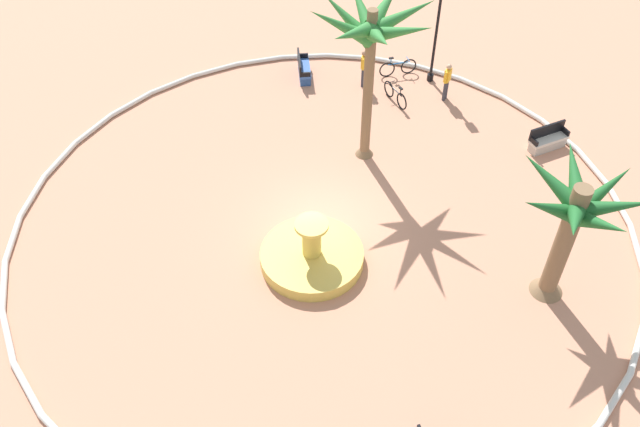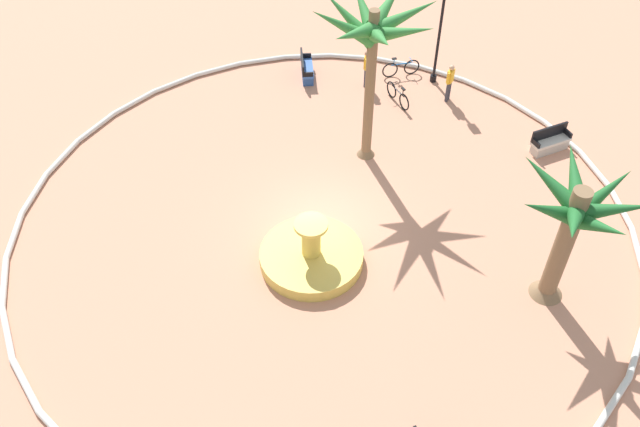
{
  "view_description": "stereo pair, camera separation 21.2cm",
  "coord_description": "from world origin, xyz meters",
  "px_view_note": "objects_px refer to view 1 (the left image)",
  "views": [
    {
      "loc": [
        2.98,
        16.08,
        16.87
      ],
      "look_at": [
        0.2,
        0.5,
        1.0
      ],
      "focal_mm": 38.01,
      "sensor_mm": 36.0,
      "label": 1
    },
    {
      "loc": [
        2.77,
        16.12,
        16.87
      ],
      "look_at": [
        0.2,
        0.5,
        1.0
      ],
      "focal_mm": 38.01,
      "sensor_mm": 36.0,
      "label": 2
    }
  ],
  "objects_px": {
    "palm_tree_by_curb": "(371,35)",
    "palm_tree_near_fountain": "(574,218)",
    "lamppost": "(437,26)",
    "person_cyclist_photo": "(447,80)",
    "bicycle_red_frame": "(395,95)",
    "bench_north": "(304,70)",
    "person_cyclist_helmet": "(364,66)",
    "fountain": "(312,256)",
    "bench_west": "(548,141)",
    "bicycle_by_lamppost": "(398,67)"
  },
  "relations": [
    {
      "from": "fountain",
      "to": "person_cyclist_photo",
      "type": "distance_m",
      "value": 10.67
    },
    {
      "from": "lamppost",
      "to": "bicycle_red_frame",
      "type": "relative_size",
      "value": 2.74
    },
    {
      "from": "bench_west",
      "to": "bench_north",
      "type": "xyz_separation_m",
      "value": [
        8.51,
        -6.51,
        0.0
      ]
    },
    {
      "from": "fountain",
      "to": "palm_tree_by_curb",
      "type": "relative_size",
      "value": 0.53
    },
    {
      "from": "bicycle_red_frame",
      "to": "bicycle_by_lamppost",
      "type": "xyz_separation_m",
      "value": [
        -0.62,
        -1.97,
        0.0
      ]
    },
    {
      "from": "fountain",
      "to": "bench_north",
      "type": "xyz_separation_m",
      "value": [
        -1.44,
        -10.67,
        0.07
      ]
    },
    {
      "from": "bench_north",
      "to": "person_cyclist_photo",
      "type": "bearing_deg",
      "value": 154.37
    },
    {
      "from": "person_cyclist_helmet",
      "to": "fountain",
      "type": "bearing_deg",
      "value": 68.05
    },
    {
      "from": "bench_north",
      "to": "person_cyclist_photo",
      "type": "height_order",
      "value": "person_cyclist_photo"
    },
    {
      "from": "palm_tree_near_fountain",
      "to": "bench_west",
      "type": "relative_size",
      "value": 2.79
    },
    {
      "from": "palm_tree_near_fountain",
      "to": "bicycle_red_frame",
      "type": "relative_size",
      "value": 2.82
    },
    {
      "from": "lamppost",
      "to": "bicycle_by_lamppost",
      "type": "relative_size",
      "value": 2.64
    },
    {
      "from": "palm_tree_near_fountain",
      "to": "bicycle_by_lamppost",
      "type": "xyz_separation_m",
      "value": [
        1.56,
        -12.59,
        -2.91
      ]
    },
    {
      "from": "lamppost",
      "to": "person_cyclist_photo",
      "type": "relative_size",
      "value": 2.68
    },
    {
      "from": "bench_west",
      "to": "person_cyclist_photo",
      "type": "height_order",
      "value": "person_cyclist_photo"
    },
    {
      "from": "palm_tree_by_curb",
      "to": "bicycle_red_frame",
      "type": "relative_size",
      "value": 3.82
    },
    {
      "from": "palm_tree_by_curb",
      "to": "person_cyclist_photo",
      "type": "xyz_separation_m",
      "value": [
        -4.15,
        -2.9,
        -4.19
      ]
    },
    {
      "from": "palm_tree_by_curb",
      "to": "person_cyclist_photo",
      "type": "distance_m",
      "value": 6.57
    },
    {
      "from": "fountain",
      "to": "lamppost",
      "type": "xyz_separation_m",
      "value": [
        -6.85,
        -9.44,
        2.37
      ]
    },
    {
      "from": "palm_tree_near_fountain",
      "to": "bench_north",
      "type": "distance_m",
      "value": 14.64
    },
    {
      "from": "bicycle_by_lamppost",
      "to": "bicycle_red_frame",
      "type": "bearing_deg",
      "value": 72.48
    },
    {
      "from": "fountain",
      "to": "palm_tree_by_curb",
      "type": "xyz_separation_m",
      "value": [
        -2.89,
        -5.08,
        4.86
      ]
    },
    {
      "from": "bench_north",
      "to": "lamppost",
      "type": "xyz_separation_m",
      "value": [
        -5.41,
        1.23,
        2.3
      ]
    },
    {
      "from": "fountain",
      "to": "person_cyclist_photo",
      "type": "height_order",
      "value": "fountain"
    },
    {
      "from": "fountain",
      "to": "lamppost",
      "type": "distance_m",
      "value": 11.9
    },
    {
      "from": "fountain",
      "to": "person_cyclist_photo",
      "type": "relative_size",
      "value": 2.0
    },
    {
      "from": "palm_tree_near_fountain",
      "to": "palm_tree_by_curb",
      "type": "distance_m",
      "value": 8.87
    },
    {
      "from": "lamppost",
      "to": "bicycle_red_frame",
      "type": "xyz_separation_m",
      "value": [
        1.94,
        1.33,
        -2.27
      ]
    },
    {
      "from": "lamppost",
      "to": "palm_tree_near_fountain",
      "type": "bearing_deg",
      "value": 91.18
    },
    {
      "from": "bench_north",
      "to": "person_cyclist_photo",
      "type": "xyz_separation_m",
      "value": [
        -5.6,
        2.69,
        0.6
      ]
    },
    {
      "from": "lamppost",
      "to": "bicycle_red_frame",
      "type": "height_order",
      "value": "lamppost"
    },
    {
      "from": "fountain",
      "to": "bench_west",
      "type": "relative_size",
      "value": 2.02
    },
    {
      "from": "person_cyclist_photo",
      "to": "fountain",
      "type": "bearing_deg",
      "value": 48.6
    },
    {
      "from": "palm_tree_near_fountain",
      "to": "bench_north",
      "type": "xyz_separation_m",
      "value": [
        5.65,
        -13.18,
        -2.94
      ]
    },
    {
      "from": "fountain",
      "to": "palm_tree_by_curb",
      "type": "bearing_deg",
      "value": -119.67
    },
    {
      "from": "palm_tree_by_curb",
      "to": "palm_tree_near_fountain",
      "type": "bearing_deg",
      "value": 118.98
    },
    {
      "from": "palm_tree_by_curb",
      "to": "bicycle_by_lamppost",
      "type": "xyz_separation_m",
      "value": [
        -2.64,
        -5.01,
        -4.75
      ]
    },
    {
      "from": "bench_west",
      "to": "bicycle_by_lamppost",
      "type": "distance_m",
      "value": 7.39
    },
    {
      "from": "person_cyclist_helmet",
      "to": "bicycle_red_frame",
      "type": "bearing_deg",
      "value": 125.75
    },
    {
      "from": "palm_tree_by_curb",
      "to": "fountain",
      "type": "bearing_deg",
      "value": 60.33
    },
    {
      "from": "bench_west",
      "to": "bicycle_by_lamppost",
      "type": "height_order",
      "value": "bench_west"
    },
    {
      "from": "palm_tree_by_curb",
      "to": "person_cyclist_helmet",
      "type": "relative_size",
      "value": 3.74
    },
    {
      "from": "lamppost",
      "to": "person_cyclist_photo",
      "type": "bearing_deg",
      "value": 97.42
    },
    {
      "from": "fountain",
      "to": "person_cyclist_photo",
      "type": "bearing_deg",
      "value": -131.4
    },
    {
      "from": "palm_tree_by_curb",
      "to": "bench_west",
      "type": "xyz_separation_m",
      "value": [
        -7.06,
        0.92,
        -4.79
      ]
    },
    {
      "from": "palm_tree_near_fountain",
      "to": "palm_tree_by_curb",
      "type": "height_order",
      "value": "palm_tree_by_curb"
    },
    {
      "from": "lamppost",
      "to": "fountain",
      "type": "bearing_deg",
      "value": 54.05
    },
    {
      "from": "palm_tree_near_fountain",
      "to": "bicycle_red_frame",
      "type": "height_order",
      "value": "palm_tree_near_fountain"
    },
    {
      "from": "bench_north",
      "to": "bicycle_by_lamppost",
      "type": "xyz_separation_m",
      "value": [
        -4.09,
        0.58,
        0.04
      ]
    },
    {
      "from": "person_cyclist_helmet",
      "to": "person_cyclist_photo",
      "type": "relative_size",
      "value": 1.0
    }
  ]
}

